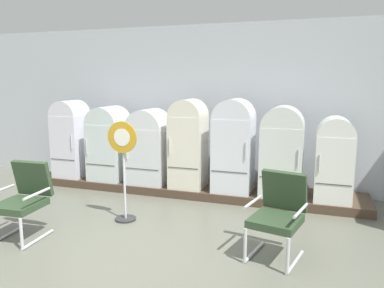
{
  "coord_description": "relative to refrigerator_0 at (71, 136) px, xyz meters",
  "views": [
    {
      "loc": [
        2.2,
        -3.43,
        2.11
      ],
      "look_at": [
        0.14,
        2.75,
        0.99
      ],
      "focal_mm": 34.61,
      "sensor_mm": 36.0,
      "label": 1
    }
  ],
  "objects": [
    {
      "name": "ground",
      "position": [
        2.53,
        -2.89,
        -1.01
      ],
      "size": [
        12.0,
        10.0,
        0.05
      ],
      "primitive_type": "cube",
      "color": "#646658"
    },
    {
      "name": "back_wall",
      "position": [
        2.53,
        0.77,
        0.62
      ],
      "size": [
        11.76,
        0.12,
        3.18
      ],
      "color": "#B7BDC4",
      "rests_on": "ground"
    },
    {
      "name": "display_plinth",
      "position": [
        2.53,
        0.14,
        -0.91
      ],
      "size": [
        6.35,
        0.95,
        0.15
      ],
      "primitive_type": "cube",
      "color": "#483728",
      "rests_on": "ground"
    },
    {
      "name": "refrigerator_0",
      "position": [
        0.0,
        0.0,
        0.0
      ],
      "size": [
        0.6,
        0.62,
        1.56
      ],
      "color": "white",
      "rests_on": "display_plinth"
    },
    {
      "name": "refrigerator_1",
      "position": [
        0.85,
        0.05,
        -0.06
      ],
      "size": [
        0.67,
        0.72,
        1.46
      ],
      "color": "silver",
      "rests_on": "display_plinth"
    },
    {
      "name": "refrigerator_2",
      "position": [
        1.74,
        0.04,
        -0.08
      ],
      "size": [
        0.72,
        0.69,
        1.43
      ],
      "color": "silver",
      "rests_on": "display_plinth"
    },
    {
      "name": "refrigerator_3",
      "position": [
        2.54,
        0.0,
        0.04
      ],
      "size": [
        0.61,
        0.62,
        1.63
      ],
      "color": "silver",
      "rests_on": "display_plinth"
    },
    {
      "name": "refrigerator_4",
      "position": [
        3.38,
        0.03,
        0.04
      ],
      "size": [
        0.68,
        0.69,
        1.64
      ],
      "color": "white",
      "rests_on": "display_plinth"
    },
    {
      "name": "refrigerator_5",
      "position": [
        4.22,
        0.02,
        -0.02
      ],
      "size": [
        0.69,
        0.66,
        1.54
      ],
      "color": "silver",
      "rests_on": "display_plinth"
    },
    {
      "name": "refrigerator_6",
      "position": [
        5.06,
        0.04,
        -0.1
      ],
      "size": [
        0.58,
        0.69,
        1.38
      ],
      "color": "white",
      "rests_on": "display_plinth"
    },
    {
      "name": "armchair_left",
      "position": [
        1.05,
        -2.48,
        -0.42
      ],
      "size": [
        0.64,
        0.73,
        1.02
      ],
      "color": "silver",
      "rests_on": "ground"
    },
    {
      "name": "armchair_right",
      "position": [
        4.37,
        -1.97,
        -0.42
      ],
      "size": [
        0.71,
        0.8,
        1.02
      ],
      "color": "silver",
      "rests_on": "ground"
    },
    {
      "name": "sign_stand",
      "position": [
        2.05,
        -1.54,
        -0.22
      ],
      "size": [
        0.47,
        0.32,
        1.52
      ],
      "color": "#2D2D30",
      "rests_on": "ground"
    }
  ]
}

